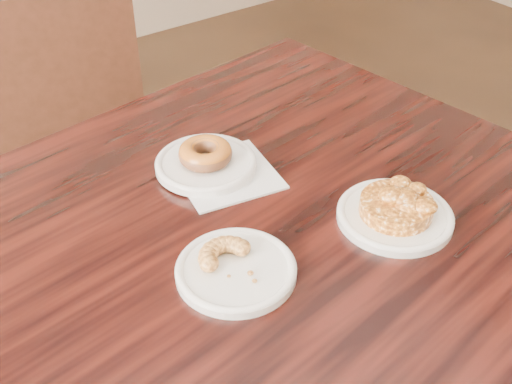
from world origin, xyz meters
TOP-DOWN VIEW (x-y plane):
  - chair_far at (-0.35, 1.13)m, footprint 0.53×0.53m
  - napkin at (-0.29, 0.35)m, footprint 0.18×0.18m
  - plate_donut at (-0.30, 0.38)m, footprint 0.17×0.17m
  - plate_cruller at (-0.40, 0.15)m, footprint 0.16×0.16m
  - plate_fritter at (-0.15, 0.11)m, footprint 0.17×0.17m
  - glazed_donut at (-0.30, 0.38)m, footprint 0.09×0.09m
  - apple_fritter at (-0.15, 0.11)m, footprint 0.15×0.15m
  - cruller_fragment at (-0.40, 0.15)m, footprint 0.09×0.09m

SIDE VIEW (x-z plane):
  - chair_far at x=-0.35m, z-range 0.00..0.90m
  - napkin at x=-0.29m, z-range 0.75..0.75m
  - plate_cruller at x=-0.40m, z-range 0.75..0.76m
  - plate_fritter at x=-0.15m, z-range 0.75..0.76m
  - plate_donut at x=-0.30m, z-range 0.75..0.77m
  - cruller_fragment at x=-0.40m, z-range 0.76..0.79m
  - apple_fritter at x=-0.15m, z-range 0.76..0.80m
  - glazed_donut at x=-0.30m, z-range 0.77..0.80m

